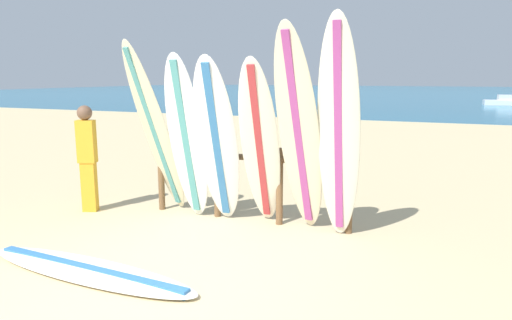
# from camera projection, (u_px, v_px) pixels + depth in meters

# --- Properties ---
(ground_plane) EXTENTS (120.00, 120.00, 0.00)m
(ground_plane) POSITION_uv_depth(u_px,v_px,m) (118.00, 317.00, 3.70)
(ground_plane) COLOR #D3BC8C
(ocean_water) EXTENTS (120.00, 80.00, 0.01)m
(ocean_water) POSITION_uv_depth(u_px,v_px,m) (426.00, 92.00, 56.46)
(ocean_water) COLOR #196B93
(ocean_water) RESTS_ON ground
(surfboard_rack) EXTENTS (2.83, 0.09, 1.01)m
(surfboard_rack) POSITION_uv_depth(u_px,v_px,m) (247.00, 174.00, 6.09)
(surfboard_rack) COLOR brown
(surfboard_rack) RESTS_ON ground
(surfboard_leaning_far_left) EXTENTS (0.64, 1.07, 2.39)m
(surfboard_leaning_far_left) POSITION_uv_depth(u_px,v_px,m) (155.00, 131.00, 6.20)
(surfboard_leaning_far_left) COLOR beige
(surfboard_leaning_far_left) RESTS_ON ground
(surfboard_leaning_left) EXTENTS (0.53, 0.61, 2.22)m
(surfboard_leaning_left) POSITION_uv_depth(u_px,v_px,m) (187.00, 139.00, 6.00)
(surfboard_leaning_left) COLOR white
(surfboard_leaning_left) RESTS_ON ground
(surfboard_leaning_center_left) EXTENTS (0.64, 0.90, 2.18)m
(surfboard_leaning_center_left) POSITION_uv_depth(u_px,v_px,m) (217.00, 143.00, 5.76)
(surfboard_leaning_center_left) COLOR white
(surfboard_leaning_center_left) RESTS_ON ground
(surfboard_leaning_center) EXTENTS (0.59, 0.97, 2.15)m
(surfboard_leaning_center) POSITION_uv_depth(u_px,v_px,m) (260.00, 145.00, 5.66)
(surfboard_leaning_center) COLOR white
(surfboard_leaning_center) RESTS_ON ground
(surfboard_leaning_center_right) EXTENTS (0.63, 0.96, 2.52)m
(surfboard_leaning_center_right) POSITION_uv_depth(u_px,v_px,m) (299.00, 133.00, 5.38)
(surfboard_leaning_center_right) COLOR beige
(surfboard_leaning_center_right) RESTS_ON ground
(surfboard_leaning_right) EXTENTS (0.50, 0.63, 2.60)m
(surfboard_leaning_right) POSITION_uv_depth(u_px,v_px,m) (339.00, 131.00, 5.18)
(surfboard_leaning_right) COLOR silver
(surfboard_leaning_right) RESTS_ON ground
(surfboard_lying_on_sand) EXTENTS (2.59, 0.69, 0.08)m
(surfboard_lying_on_sand) POSITION_uv_depth(u_px,v_px,m) (88.00, 270.00, 4.51)
(surfboard_lying_on_sand) COLOR white
(surfboard_lying_on_sand) RESTS_ON ground
(beachgoer_standing) EXTENTS (0.28, 0.23, 1.52)m
(beachgoer_standing) POSITION_uv_depth(u_px,v_px,m) (87.00, 154.00, 6.48)
(beachgoer_standing) COLOR gold
(beachgoer_standing) RESTS_ON ground
(small_boat_offshore) EXTENTS (2.76, 1.15, 0.71)m
(small_boat_offshore) POSITION_uv_depth(u_px,v_px,m) (505.00, 102.00, 30.91)
(small_boat_offshore) COLOR silver
(small_boat_offshore) RESTS_ON ocean_water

